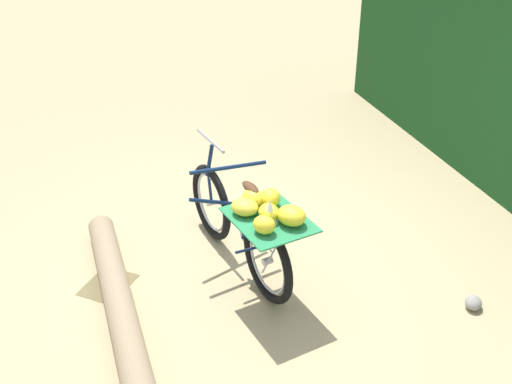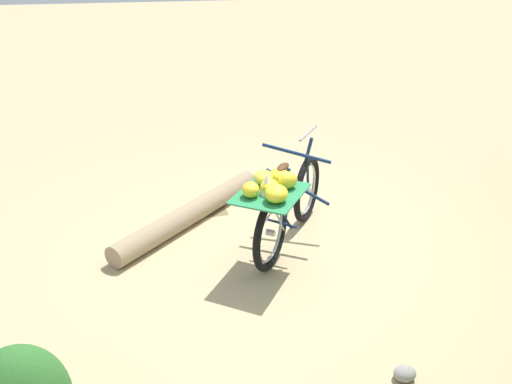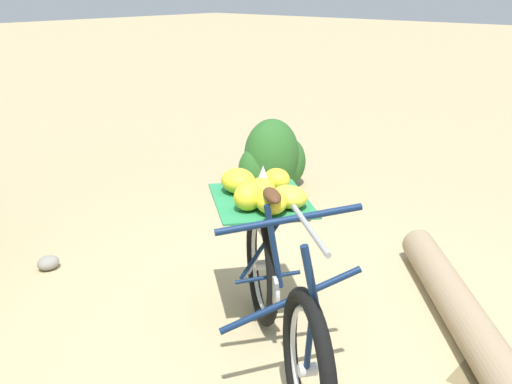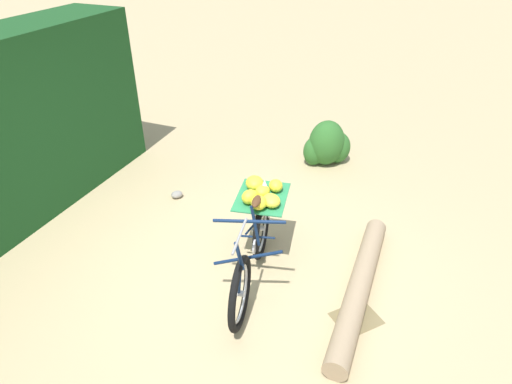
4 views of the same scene
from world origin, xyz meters
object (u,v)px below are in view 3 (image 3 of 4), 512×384
object	(u,v)px
shrub_cluster	(272,159)
path_stone	(48,263)
bicycle	(275,268)
fallen_log	(468,322)

from	to	relation	value
shrub_cluster	path_stone	size ratio (longest dim) A/B	4.69
bicycle	path_stone	bearing A→B (deg)	-133.14
bicycle	path_stone	xyz separation A→B (m)	(0.29, -1.89, -0.47)
bicycle	fallen_log	size ratio (longest dim) A/B	0.72
bicycle	fallen_log	world-z (taller)	bicycle
fallen_log	shrub_cluster	distance (m)	2.92
bicycle	fallen_log	xyz separation A→B (m)	(-0.83, 0.77, -0.41)
bicycle	shrub_cluster	world-z (taller)	bicycle
bicycle	shrub_cluster	size ratio (longest dim) A/B	2.09
shrub_cluster	path_stone	xyz separation A→B (m)	(2.46, -0.08, -0.27)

